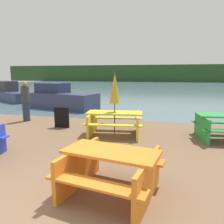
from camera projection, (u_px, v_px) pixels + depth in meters
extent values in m
cube|color=slate|center=(153.00, 87.00, 33.19)|extent=(60.00, 50.00, 0.00)
cube|color=#284723|center=(158.00, 73.00, 51.99)|extent=(80.00, 1.60, 4.00)
cube|color=orange|center=(111.00, 152.00, 3.48)|extent=(1.60, 0.96, 0.04)
cube|color=orange|center=(95.00, 184.00, 3.03)|extent=(1.53, 0.54, 0.04)
cube|color=orange|center=(123.00, 157.00, 4.02)|extent=(1.53, 0.54, 0.04)
cube|color=orange|center=(79.00, 167.00, 3.79)|extent=(0.32, 1.37, 0.70)
cube|color=orange|center=(148.00, 181.00, 3.30)|extent=(0.32, 1.37, 0.70)
cube|color=yellow|center=(115.00, 113.00, 6.98)|extent=(1.83, 0.89, 0.04)
cube|color=yellow|center=(113.00, 125.00, 6.49)|extent=(1.78, 0.48, 0.04)
cube|color=yellow|center=(116.00, 118.00, 7.57)|extent=(1.78, 0.48, 0.04)
cube|color=yellow|center=(92.00, 123.00, 7.14)|extent=(0.23, 1.38, 0.69)
cube|color=yellow|center=(138.00, 125.00, 6.96)|extent=(0.23, 1.38, 0.69)
cube|color=green|center=(217.00, 122.00, 7.01)|extent=(1.55, 0.47, 0.04)
cube|color=green|center=(202.00, 127.00, 6.55)|extent=(0.24, 1.38, 0.72)
cylinder|color=brown|center=(115.00, 104.00, 6.93)|extent=(0.04, 0.04, 2.01)
cone|color=gold|center=(115.00, 87.00, 6.84)|extent=(0.31, 0.31, 0.99)
cube|color=#333856|center=(63.00, 101.00, 12.32)|extent=(4.26, 2.48, 0.88)
cube|color=navy|center=(53.00, 88.00, 12.52)|extent=(1.97, 1.49, 0.54)
cube|color=#333856|center=(12.00, 96.00, 15.75)|extent=(4.50, 3.29, 0.67)
cube|color=#333338|center=(6.00, 86.00, 16.14)|extent=(2.15, 1.77, 0.73)
cylinder|color=#283351|center=(26.00, 112.00, 9.05)|extent=(0.28, 0.28, 0.78)
cylinder|color=#38383D|center=(25.00, 94.00, 8.93)|extent=(0.33, 0.33, 0.66)
sphere|color=tan|center=(24.00, 84.00, 8.85)|extent=(0.22, 0.22, 0.22)
cube|color=black|center=(62.00, 117.00, 7.93)|extent=(0.55, 0.08, 0.75)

